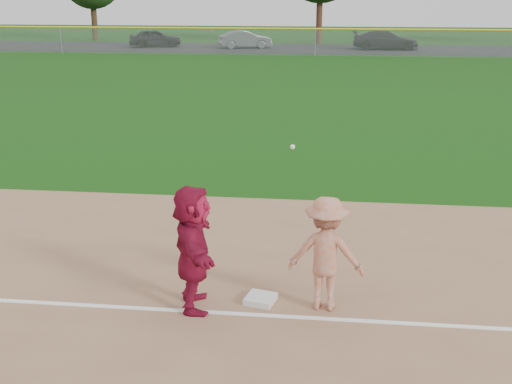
# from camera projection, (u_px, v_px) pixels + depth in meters

# --- Properties ---
(ground) EXTENTS (160.00, 160.00, 0.00)m
(ground) POSITION_uv_depth(u_px,v_px,m) (246.00, 292.00, 10.78)
(ground) COLOR #13420C
(ground) RESTS_ON ground
(foul_line) EXTENTS (60.00, 0.10, 0.01)m
(foul_line) POSITION_uv_depth(u_px,v_px,m) (239.00, 314.00, 10.02)
(foul_line) COLOR white
(foul_line) RESTS_ON infield_dirt
(parking_asphalt) EXTENTS (120.00, 10.00, 0.01)m
(parking_asphalt) POSITION_uv_depth(u_px,v_px,m) (317.00, 49.00, 54.32)
(parking_asphalt) COLOR black
(parking_asphalt) RESTS_ON ground
(first_base) EXTENTS (0.54, 0.54, 0.10)m
(first_base) POSITION_uv_depth(u_px,v_px,m) (261.00, 299.00, 10.40)
(first_base) COLOR silver
(first_base) RESTS_ON infield_dirt
(base_runner) EXTENTS (1.02, 1.97, 2.03)m
(base_runner) POSITION_uv_depth(u_px,v_px,m) (193.00, 248.00, 9.96)
(base_runner) COLOR maroon
(base_runner) RESTS_ON infield_dirt
(car_left) EXTENTS (4.85, 3.17, 1.53)m
(car_left) POSITION_uv_depth(u_px,v_px,m) (155.00, 38.00, 55.81)
(car_left) COLOR black
(car_left) RESTS_ON parking_asphalt
(car_mid) EXTENTS (4.72, 2.84, 1.47)m
(car_mid) POSITION_uv_depth(u_px,v_px,m) (245.00, 39.00, 54.64)
(car_mid) COLOR #515358
(car_mid) RESTS_ON parking_asphalt
(car_right) EXTENTS (5.45, 2.30, 1.57)m
(car_right) POSITION_uv_depth(u_px,v_px,m) (385.00, 40.00, 53.37)
(car_right) COLOR black
(car_right) RESTS_ON parking_asphalt
(first_base_play) EXTENTS (1.25, 0.80, 2.58)m
(first_base_play) POSITION_uv_depth(u_px,v_px,m) (326.00, 254.00, 9.97)
(first_base_play) COLOR #A1A1A4
(first_base_play) RESTS_ON infield_dirt
(outfield_fence) EXTENTS (110.00, 0.12, 110.00)m
(outfield_fence) POSITION_uv_depth(u_px,v_px,m) (316.00, 29.00, 48.05)
(outfield_fence) COLOR #999EA0
(outfield_fence) RESTS_ON ground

